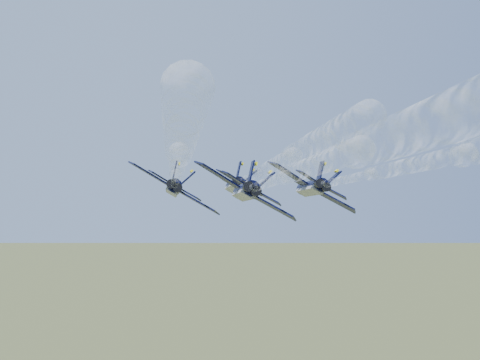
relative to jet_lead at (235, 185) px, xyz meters
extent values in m
cylinder|color=black|center=(-0.03, -0.38, 0.04)|extent=(4.65, 14.93, 2.59)
cone|color=black|center=(1.22, 8.33, 0.04)|extent=(2.97, 3.22, 2.59)
ellipsoid|color=black|center=(0.81, 3.31, 0.56)|extent=(1.76, 2.83, 1.34)
cube|color=gray|center=(-0.40, -0.32, -0.58)|extent=(3.54, 13.31, 1.28)
cube|color=black|center=(-3.43, -0.79, 1.87)|extent=(6.16, 4.46, 3.46)
cube|color=yellow|center=(-3.10, 1.07, 1.96)|extent=(5.48, 1.32, 3.40)
cube|color=black|center=(3.00, -1.71, -1.99)|extent=(6.62, 5.67, 3.46)
cube|color=yellow|center=(3.32, 0.15, -1.89)|extent=(5.10, 2.77, 3.40)
cube|color=black|center=(-3.01, -7.04, 1.22)|extent=(2.91, 2.34, 1.61)
cube|color=black|center=(0.95, -7.61, -1.15)|extent=(3.11, 2.82, 1.61)
cube|color=black|center=(-0.94, -6.56, 1.85)|extent=(1.15, 2.53, 2.85)
cube|color=black|center=(0.67, -6.79, 0.89)|extent=(2.61, 2.74, 2.04)
cylinder|color=black|center=(-1.62, -8.03, 0.19)|extent=(1.84, 1.56, 1.67)
cylinder|color=black|center=(-0.77, -8.15, -0.32)|extent=(1.84, 1.56, 1.67)
cylinder|color=black|center=(-11.26, -12.37, 0.04)|extent=(4.65, 14.93, 2.59)
cone|color=black|center=(-10.01, -3.66, 0.04)|extent=(2.97, 3.22, 2.59)
ellipsoid|color=black|center=(-10.42, -8.68, 0.56)|extent=(1.76, 2.83, 1.34)
cube|color=gray|center=(-11.63, -12.32, -0.58)|extent=(3.54, 13.31, 1.28)
cube|color=black|center=(-14.66, -12.78, 1.87)|extent=(6.16, 4.46, 3.46)
cube|color=yellow|center=(-14.33, -10.92, 1.96)|extent=(5.48, 1.32, 3.40)
cube|color=black|center=(-8.23, -13.70, -1.99)|extent=(6.62, 5.67, 3.46)
cube|color=yellow|center=(-7.91, -11.84, -1.89)|extent=(5.10, 2.77, 3.40)
cube|color=black|center=(-14.24, -19.04, 1.22)|extent=(2.91, 2.34, 1.61)
cube|color=black|center=(-10.28, -19.61, -1.15)|extent=(3.11, 2.82, 1.61)
cube|color=black|center=(-12.17, -18.55, 1.85)|extent=(1.15, 2.53, 2.85)
cube|color=black|center=(-10.56, -18.78, 0.89)|extent=(2.61, 2.74, 2.04)
cylinder|color=black|center=(-12.85, -20.02, 0.19)|extent=(1.84, 1.56, 1.67)
cylinder|color=black|center=(-12.00, -20.15, -0.32)|extent=(1.84, 1.56, 1.67)
cylinder|color=black|center=(8.39, -13.83, 0.04)|extent=(4.65, 14.93, 2.59)
cone|color=black|center=(9.64, -5.12, 0.04)|extent=(2.97, 3.22, 2.59)
ellipsoid|color=black|center=(9.23, -10.14, 0.56)|extent=(1.76, 2.83, 1.34)
cube|color=gray|center=(8.02, -13.77, -0.58)|extent=(3.54, 13.31, 1.28)
cube|color=black|center=(4.99, -14.24, 1.87)|extent=(6.16, 4.46, 3.46)
cube|color=yellow|center=(5.32, -12.38, 1.96)|extent=(5.48, 1.32, 3.40)
cube|color=black|center=(11.42, -15.16, -1.99)|extent=(6.62, 5.67, 3.46)
cube|color=yellow|center=(11.74, -13.30, -1.89)|extent=(5.10, 2.77, 3.40)
cube|color=black|center=(5.41, -20.50, 1.22)|extent=(2.91, 2.34, 1.61)
cube|color=black|center=(9.37, -21.06, -1.15)|extent=(3.11, 2.82, 1.61)
cube|color=black|center=(7.48, -20.01, 1.85)|extent=(1.15, 2.53, 2.85)
cube|color=black|center=(9.09, -20.24, 0.89)|extent=(2.61, 2.74, 2.04)
cylinder|color=black|center=(6.80, -21.48, 0.19)|extent=(1.84, 1.56, 1.67)
cylinder|color=black|center=(7.65, -21.60, -0.32)|extent=(1.84, 1.56, 1.67)
cylinder|color=black|center=(-4.03, -25.44, 0.04)|extent=(4.65, 14.93, 2.59)
cone|color=black|center=(-2.78, -16.73, 0.04)|extent=(2.97, 3.22, 2.59)
ellipsoid|color=black|center=(-3.19, -21.75, 0.56)|extent=(1.76, 2.83, 1.34)
cube|color=gray|center=(-4.40, -25.39, -0.58)|extent=(3.54, 13.31, 1.28)
cube|color=black|center=(-7.43, -25.85, 1.87)|extent=(6.16, 4.46, 3.46)
cube|color=yellow|center=(-7.10, -23.99, 1.96)|extent=(5.48, 1.32, 3.40)
cube|color=black|center=(-1.01, -26.78, -1.99)|extent=(6.62, 5.67, 3.46)
cube|color=yellow|center=(-0.68, -24.92, -1.89)|extent=(5.10, 2.77, 3.40)
cube|color=black|center=(-7.02, -32.11, 1.22)|extent=(2.91, 2.34, 1.61)
cube|color=black|center=(-3.05, -32.68, -1.15)|extent=(3.11, 2.82, 1.61)
cube|color=black|center=(-4.94, -31.62, 1.85)|extent=(1.15, 2.53, 2.85)
cube|color=black|center=(-3.33, -31.86, 0.89)|extent=(2.61, 2.74, 2.04)
cylinder|color=black|center=(-5.62, -33.10, 0.19)|extent=(1.84, 1.56, 1.67)
cylinder|color=black|center=(-4.77, -33.22, -0.32)|extent=(1.84, 1.56, 1.67)
cylinder|color=white|center=(-2.84, -19.95, 0.04)|extent=(4.92, 25.00, 1.37)
cylinder|color=white|center=(-6.20, -43.36, 0.04)|extent=(5.43, 25.08, 1.89)
cylinder|color=white|center=(-9.56, -66.77, 0.04)|extent=(6.03, 25.16, 2.49)
cylinder|color=white|center=(-14.07, -31.95, 0.04)|extent=(4.92, 25.00, 1.37)
cylinder|color=white|center=(-17.43, -55.36, 0.04)|extent=(5.43, 25.08, 1.89)
cylinder|color=white|center=(-20.79, -78.76, 0.04)|extent=(6.03, 25.16, 2.49)
cylinder|color=white|center=(5.58, -33.41, 0.04)|extent=(4.92, 25.00, 1.37)
cylinder|color=white|center=(2.22, -56.81, 0.04)|extent=(5.43, 25.08, 1.89)
cylinder|color=white|center=(-6.84, -45.02, 0.04)|extent=(4.92, 25.00, 1.37)
cylinder|color=white|center=(-10.20, -68.43, 0.04)|extent=(5.43, 25.08, 1.89)
cylinder|color=white|center=(-13.56, -91.83, 0.04)|extent=(6.03, 25.16, 2.49)
camera|label=1|loc=(-24.44, -114.62, 3.34)|focal=55.00mm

